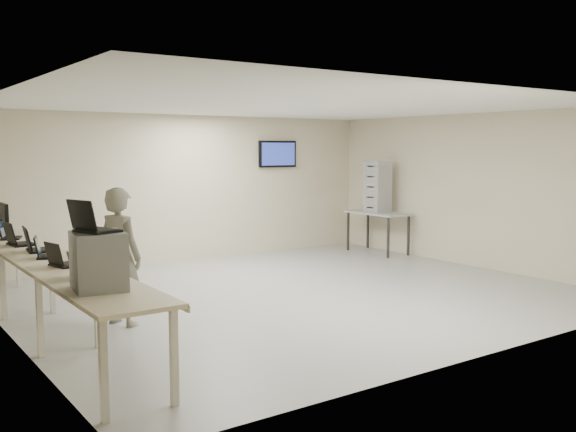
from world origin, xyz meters
TOP-DOWN VIEW (x-y plane):
  - room at (0.03, 0.06)m, footprint 8.01×7.01m
  - workbench at (-3.59, 0.00)m, footprint 0.76×6.00m
  - equipment_box at (-3.65, -2.05)m, footprint 0.50×0.56m
  - laptop_on_box at (-3.71, -2.05)m, footprint 0.41×0.44m
  - laptop_0 at (-3.63, -1.43)m, footprint 0.29×0.34m
  - laptop_1 at (-3.61, -0.71)m, footprint 0.34×0.38m
  - laptop_2 at (-3.62, -0.03)m, footprint 0.36×0.39m
  - laptop_3 at (-3.59, 0.50)m, footprint 0.37×0.43m
  - laptop_4 at (-3.66, 1.16)m, footprint 0.36×0.42m
  - laptop_5 at (-3.64, 1.86)m, footprint 0.39×0.41m
  - monitor_near at (-3.60, 2.24)m, footprint 0.21×0.48m
  - soldier at (-2.76, -0.16)m, footprint 0.62×0.73m
  - side_table at (3.60, 2.09)m, footprint 0.66×1.42m
  - storage_bins at (3.58, 2.09)m, footprint 0.40×0.44m

SIDE VIEW (x-z plane):
  - side_table at x=3.60m, z-range 0.35..1.20m
  - workbench at x=-3.59m, z-range 0.38..1.28m
  - soldier at x=-2.76m, z-range 0.00..1.70m
  - laptop_0 at x=-3.63m, z-range 0.84..1.09m
  - laptop_2 at x=-3.62m, z-range 0.84..1.09m
  - laptop_1 at x=-3.61m, z-range 0.84..1.10m
  - laptop_5 at x=-3.64m, z-range 0.83..1.11m
  - laptop_3 at x=-3.59m, z-range 0.82..1.14m
  - laptop_4 at x=-3.66m, z-range 0.82..1.14m
  - equipment_box at x=-3.65m, z-range 0.90..1.42m
  - monitor_near at x=-3.60m, z-range 0.95..1.43m
  - storage_bins at x=3.58m, z-range 0.85..1.91m
  - room at x=0.03m, z-range 0.01..2.82m
  - laptop_on_box at x=-3.71m, z-range 1.35..1.64m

